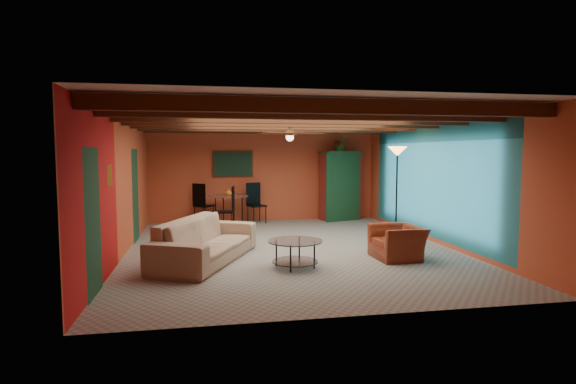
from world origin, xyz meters
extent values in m
cube|color=gray|center=(0.00, 0.00, 0.00)|extent=(6.50, 8.00, 0.01)
cube|color=silver|center=(0.00, 0.00, 2.70)|extent=(6.50, 8.00, 0.01)
cube|color=#B54729|center=(0.00, 4.00, 1.35)|extent=(6.50, 0.02, 2.70)
cube|color=#AB1313|center=(-3.25, 0.00, 1.35)|extent=(0.02, 8.00, 2.70)
cube|color=teal|center=(3.25, 0.00, 1.35)|extent=(0.02, 8.00, 2.70)
imported|color=#9C7C64|center=(-1.70, -0.82, 0.39)|extent=(2.06, 2.87, 0.78)
imported|color=maroon|center=(1.81, -1.25, 0.31)|extent=(0.87, 0.98, 0.62)
cube|color=maroon|center=(2.20, 3.70, 0.97)|extent=(1.22, 0.85, 1.95)
cube|color=black|center=(-0.90, 3.96, 1.65)|extent=(1.05, 0.03, 0.65)
imported|color=#26661E|center=(2.20, 3.70, 2.18)|extent=(0.50, 0.46, 0.47)
imported|color=orange|center=(-1.07, 3.18, 1.22)|extent=(0.20, 0.20, 0.17)
camera|label=1|loc=(-1.73, -9.16, 1.98)|focal=28.63mm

